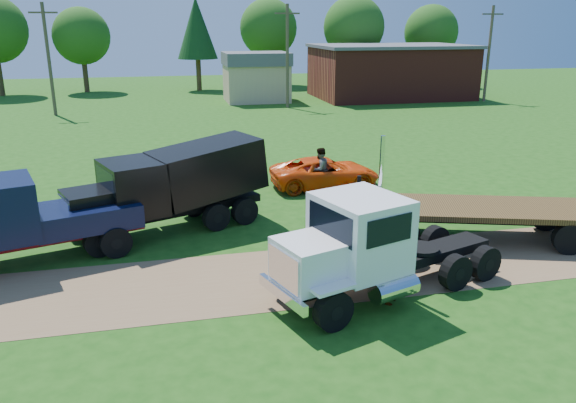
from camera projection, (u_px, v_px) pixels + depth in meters
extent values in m
plane|color=#18480F|center=(348.00, 270.00, 17.64)|extent=(140.00, 140.00, 0.00)
cube|color=brown|center=(348.00, 270.00, 17.64)|extent=(120.00, 4.20, 0.01)
cube|color=black|center=(391.00, 264.00, 16.24)|extent=(7.17, 3.17, 0.29)
cylinder|color=black|center=(333.00, 311.00, 14.08)|extent=(1.12, 0.66, 1.06)
cylinder|color=black|center=(333.00, 311.00, 14.08)|extent=(0.47, 0.46, 0.37)
cylinder|color=black|center=(290.00, 280.00, 15.76)|extent=(1.12, 0.66, 1.06)
cylinder|color=black|center=(290.00, 280.00, 15.76)|extent=(0.47, 0.46, 0.37)
cylinder|color=black|center=(455.00, 272.00, 16.23)|extent=(1.12, 0.66, 1.06)
cylinder|color=black|center=(455.00, 272.00, 16.23)|extent=(0.47, 0.46, 0.37)
cylinder|color=black|center=(406.00, 249.00, 17.92)|extent=(1.12, 0.66, 1.06)
cylinder|color=black|center=(406.00, 249.00, 17.92)|extent=(0.47, 0.46, 0.37)
cylinder|color=black|center=(485.00, 263.00, 16.86)|extent=(1.12, 0.66, 1.06)
cylinder|color=black|center=(485.00, 263.00, 16.86)|extent=(0.47, 0.46, 0.37)
cylinder|color=black|center=(435.00, 241.00, 18.54)|extent=(1.12, 0.66, 1.06)
cylinder|color=black|center=(435.00, 241.00, 18.54)|extent=(0.47, 0.46, 0.37)
cube|color=white|center=(312.00, 261.00, 14.65)|extent=(2.17, 2.11, 1.16)
cube|color=silver|center=(284.00, 270.00, 14.23)|extent=(0.53, 1.40, 0.97)
cube|color=silver|center=(282.00, 294.00, 14.41)|extent=(0.84, 2.16, 0.29)
cube|color=white|center=(360.00, 232.00, 15.27)|extent=(2.66, 2.85, 2.03)
cube|color=black|center=(331.00, 224.00, 14.64)|extent=(0.66, 1.85, 0.82)
cube|color=black|center=(390.00, 230.00, 14.18)|extent=(1.39, 0.50, 0.73)
cube|color=black|center=(335.00, 206.00, 16.09)|extent=(1.39, 0.50, 0.73)
cube|color=white|center=(334.00, 288.00, 13.89)|extent=(1.24, 0.78, 0.10)
cube|color=white|center=(290.00, 259.00, 15.57)|extent=(1.24, 0.78, 0.10)
cylinder|color=silver|center=(394.00, 289.00, 14.93)|extent=(1.47, 0.98, 0.58)
cylinder|color=silver|center=(379.00, 212.00, 16.18)|extent=(0.17, 0.17, 4.45)
cylinder|color=black|center=(421.00, 249.00, 16.74)|extent=(1.35, 1.35, 0.12)
cube|color=black|center=(167.00, 211.00, 20.79)|extent=(7.35, 3.64, 0.28)
cylinder|color=black|center=(100.00, 242.00, 18.56)|extent=(1.08, 0.69, 1.04)
cylinder|color=black|center=(100.00, 242.00, 18.56)|extent=(0.46, 0.46, 0.36)
cylinder|color=black|center=(83.00, 225.00, 20.12)|extent=(1.08, 0.69, 1.04)
cylinder|color=black|center=(83.00, 225.00, 20.12)|extent=(0.46, 0.46, 0.36)
cylinder|color=black|center=(216.00, 217.00, 20.89)|extent=(1.08, 0.69, 1.04)
cylinder|color=black|center=(216.00, 217.00, 20.89)|extent=(0.46, 0.46, 0.36)
cylinder|color=black|center=(193.00, 204.00, 22.45)|extent=(1.08, 0.69, 1.04)
cylinder|color=black|center=(193.00, 204.00, 22.45)|extent=(0.46, 0.46, 0.36)
cylinder|color=black|center=(245.00, 211.00, 21.55)|extent=(1.08, 0.69, 1.04)
cylinder|color=black|center=(245.00, 211.00, 21.55)|extent=(0.46, 0.46, 0.36)
cylinder|color=black|center=(221.00, 198.00, 23.10)|extent=(1.08, 0.69, 1.04)
cylinder|color=black|center=(221.00, 198.00, 23.10)|extent=(0.46, 0.46, 0.36)
cube|color=black|center=(91.00, 206.00, 19.10)|extent=(2.16, 2.11, 1.13)
cube|color=silver|center=(65.00, 212.00, 18.66)|extent=(0.59, 1.34, 0.94)
cube|color=black|center=(133.00, 187.00, 19.78)|extent=(2.58, 2.79, 1.88)
cube|color=black|center=(105.00, 180.00, 19.16)|extent=(0.73, 1.77, 0.75)
cube|color=black|center=(207.00, 169.00, 21.28)|extent=(4.67, 3.62, 2.29)
cube|color=maroon|center=(40.00, 238.00, 18.20)|extent=(6.62, 2.86, 0.28)
cylinder|color=black|center=(116.00, 242.00, 18.49)|extent=(1.09, 0.62, 1.04)
cylinder|color=black|center=(116.00, 242.00, 18.49)|extent=(0.45, 0.44, 0.36)
cylinder|color=black|center=(102.00, 224.00, 20.13)|extent=(1.09, 0.62, 1.04)
cylinder|color=black|center=(102.00, 224.00, 20.13)|extent=(0.45, 0.44, 0.36)
cube|color=black|center=(2.00, 210.00, 17.40)|extent=(2.48, 2.73, 1.89)
cube|color=black|center=(86.00, 215.00, 18.76)|extent=(3.81, 3.06, 0.76)
imported|color=#EC4B0B|center=(325.00, 173.00, 26.35)|extent=(5.16, 2.49, 1.42)
cube|color=#342310|center=(479.00, 208.00, 19.87)|extent=(9.14, 5.20, 0.20)
cube|color=black|center=(478.00, 216.00, 19.96)|extent=(8.67, 3.74, 0.27)
cylinder|color=black|center=(404.00, 233.00, 19.20)|extent=(1.14, 0.65, 1.09)
cylinder|color=black|center=(397.00, 212.00, 21.38)|extent=(1.14, 0.65, 1.09)
cylinder|color=black|center=(569.00, 239.00, 18.74)|extent=(1.14, 0.65, 1.09)
cylinder|color=black|center=(545.00, 216.00, 20.92)|extent=(1.14, 0.65, 1.09)
cube|color=black|center=(359.00, 191.00, 20.07)|extent=(0.17, 0.17, 1.09)
imported|color=#999999|center=(392.00, 273.00, 15.37)|extent=(0.73, 0.77, 1.78)
imported|color=#999999|center=(320.00, 169.00, 25.74)|extent=(1.23, 1.15, 2.01)
cube|color=maroon|center=(390.00, 73.00, 57.85)|extent=(15.00, 10.00, 5.00)
cube|color=#535357|center=(391.00, 46.00, 57.04)|extent=(15.40, 10.40, 0.30)
cube|color=tan|center=(256.00, 83.00, 55.09)|extent=(6.00, 5.00, 3.60)
cube|color=#535357|center=(256.00, 59.00, 54.39)|extent=(6.20, 5.40, 1.20)
cylinder|color=#453427|center=(49.00, 60.00, 45.80)|extent=(0.28, 0.28, 9.00)
cube|color=#453427|center=(43.00, 12.00, 44.68)|extent=(2.20, 0.14, 0.14)
cylinder|color=#453427|center=(287.00, 57.00, 50.05)|extent=(0.28, 0.28, 9.00)
cube|color=#453427|center=(287.00, 13.00, 48.92)|extent=(2.20, 0.14, 0.14)
cylinder|color=#453427|center=(489.00, 54.00, 54.29)|extent=(0.28, 0.28, 9.00)
cube|color=#453427|center=(493.00, 14.00, 53.17)|extent=(2.20, 0.14, 0.14)
cylinder|color=#382B17|center=(0.00, 78.00, 59.27)|extent=(0.56, 0.56, 3.65)
cylinder|color=#382B17|center=(86.00, 77.00, 62.57)|extent=(0.56, 0.56, 3.25)
sphere|color=#194C13|center=(81.00, 36.00, 61.23)|extent=(6.14, 6.14, 6.14)
cylinder|color=#382B17|center=(199.00, 74.00, 64.00)|extent=(0.56, 0.56, 3.58)
cone|color=#0F3411|center=(197.00, 28.00, 62.46)|extent=(4.50, 4.50, 6.65)
cylinder|color=#382B17|center=(269.00, 70.00, 69.17)|extent=(0.56, 0.56, 3.66)
sphere|color=#194C13|center=(268.00, 28.00, 67.65)|extent=(6.91, 6.91, 6.91)
cylinder|color=#382B17|center=(352.00, 72.00, 66.49)|extent=(0.56, 0.56, 3.73)
sphere|color=#194C13|center=(354.00, 27.00, 64.95)|extent=(7.04, 7.04, 7.04)
cylinder|color=#382B17|center=(428.00, 71.00, 69.28)|extent=(0.56, 0.56, 3.41)
sphere|color=#194C13|center=(431.00, 32.00, 67.87)|extent=(6.44, 6.44, 6.44)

